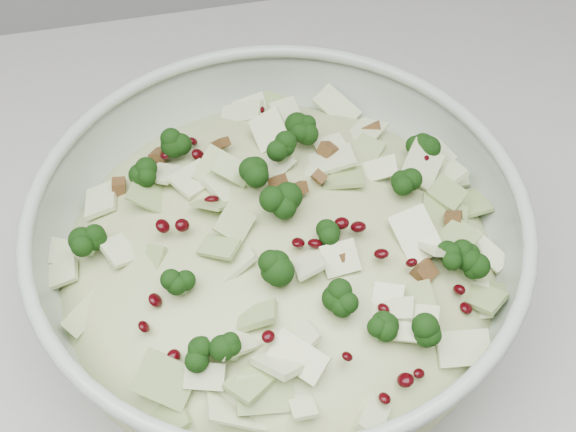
{
  "coord_description": "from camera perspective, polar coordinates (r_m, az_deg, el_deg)",
  "views": [
    {
      "loc": [
        -0.71,
        1.3,
        1.4
      ],
      "look_at": [
        -0.64,
        1.62,
        0.99
      ],
      "focal_mm": 50.0,
      "sensor_mm": 36.0,
      "label": 1
    }
  ],
  "objects": [
    {
      "name": "mixing_bowl",
      "position": [
        0.53,
        -0.68,
        -3.55
      ],
      "size": [
        0.41,
        0.41,
        0.13
      ],
      "rotation": [
        0.0,
        0.0,
        0.41
      ],
      "color": "#ABBCAE",
      "rests_on": "counter"
    },
    {
      "name": "salad",
      "position": [
        0.51,
        -0.71,
        -2.24
      ],
      "size": [
        0.41,
        0.41,
        0.13
      ],
      "rotation": [
        0.0,
        0.0,
        0.8
      ],
      "color": "beige",
      "rests_on": "mixing_bowl"
    }
  ]
}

